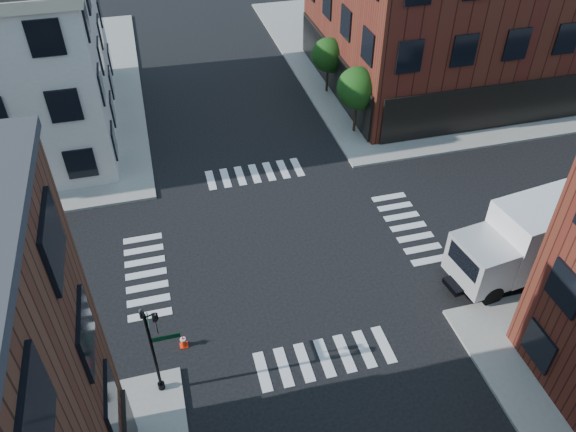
% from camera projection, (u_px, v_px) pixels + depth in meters
% --- Properties ---
extents(ground, '(120.00, 120.00, 0.00)m').
position_uv_depth(ground, '(283.00, 249.00, 29.02)').
color(ground, black).
rests_on(ground, ground).
extents(sidewalk_ne, '(30.00, 30.00, 0.15)m').
position_uv_depth(sidewalk_ne, '(456.00, 47.00, 48.77)').
color(sidewalk_ne, gray).
rests_on(sidewalk_ne, ground).
extents(tree_near, '(2.69, 2.69, 4.49)m').
position_uv_depth(tree_near, '(358.00, 90.00, 35.93)').
color(tree_near, black).
rests_on(tree_near, ground).
extents(tree_far, '(2.43, 2.43, 4.07)m').
position_uv_depth(tree_far, '(329.00, 56.00, 40.59)').
color(tree_far, black).
rests_on(tree_far, ground).
extents(signal_pole, '(1.29, 1.24, 4.60)m').
position_uv_depth(signal_pole, '(153.00, 343.00, 20.90)').
color(signal_pole, black).
rests_on(signal_pole, ground).
extents(box_truck, '(9.03, 3.79, 3.99)m').
position_uv_depth(box_truck, '(541.00, 236.00, 26.69)').
color(box_truck, silver).
rests_on(box_truck, ground).
extents(traffic_cone, '(0.36, 0.36, 0.65)m').
position_uv_depth(traffic_cone, '(183.00, 341.00, 24.10)').
color(traffic_cone, red).
rests_on(traffic_cone, ground).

